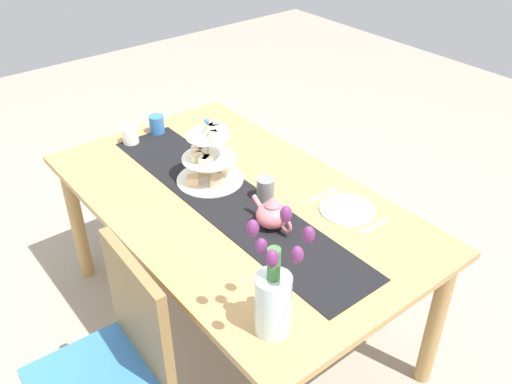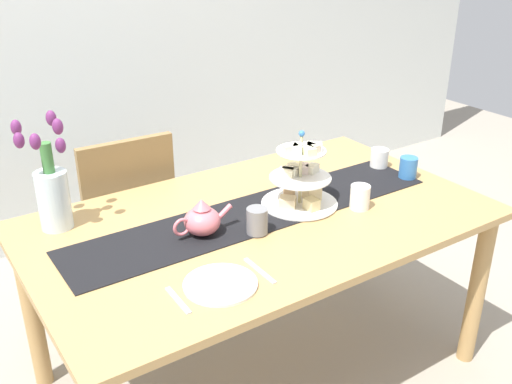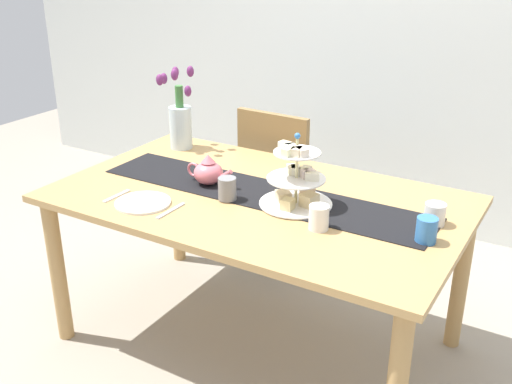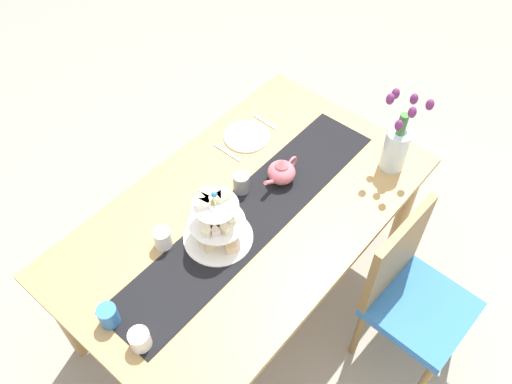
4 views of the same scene
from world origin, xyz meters
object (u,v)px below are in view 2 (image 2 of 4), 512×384
at_px(dining_table, 261,238).
at_px(chair_left, 124,216).
at_px(teapot, 202,220).
at_px(tiered_cake_stand, 301,180).
at_px(cream_jug, 379,158).
at_px(dinner_plate_left, 220,284).
at_px(fork_left, 178,300).
at_px(mug_orange, 408,168).
at_px(mug_white_text, 360,197).
at_px(knife_left, 260,271).
at_px(mug_grey, 257,221).
at_px(tulip_vase, 52,190).

height_order(dining_table, chair_left, chair_left).
bearing_deg(teapot, tiered_cake_stand, 0.08).
distance_m(cream_jug, dinner_plate_left, 1.16).
relative_size(tiered_cake_stand, dinner_plate_left, 1.32).
distance_m(dining_table, fork_left, 0.60).
distance_m(tiered_cake_stand, mug_orange, 0.55).
height_order(dinner_plate_left, mug_orange, mug_orange).
xyz_separation_m(dining_table, chair_left, (-0.27, 0.74, -0.14)).
bearing_deg(mug_white_text, chair_left, 125.30).
relative_size(dinner_plate_left, fork_left, 1.53).
relative_size(dining_table, cream_jug, 20.30).
xyz_separation_m(chair_left, fork_left, (-0.24, -1.05, 0.24)).
bearing_deg(teapot, dining_table, 0.00).
height_order(chair_left, dinner_plate_left, chair_left).
relative_size(knife_left, mug_white_text, 1.79).
relative_size(cream_jug, mug_white_text, 0.89).
distance_m(tiered_cake_stand, cream_jug, 0.55).
distance_m(dinner_plate_left, mug_grey, 0.35).
distance_m(chair_left, fork_left, 1.10).
bearing_deg(teapot, tulip_vase, 140.21).
relative_size(teapot, mug_grey, 2.51).
height_order(dining_table, mug_white_text, mug_white_text).
bearing_deg(mug_grey, mug_orange, 3.60).
bearing_deg(dinner_plate_left, teapot, 70.49).
distance_m(teapot, mug_orange, 0.99).
xyz_separation_m(dinner_plate_left, mug_orange, (1.10, 0.26, 0.04)).
distance_m(knife_left, mug_grey, 0.25).
bearing_deg(knife_left, mug_white_text, 15.55).
bearing_deg(mug_grey, tulip_vase, 142.46).
distance_m(cream_jug, mug_orange, 0.16).
bearing_deg(mug_grey, teapot, 148.69).
bearing_deg(cream_jug, dinner_plate_left, -158.66).
xyz_separation_m(chair_left, mug_orange, (1.00, -0.79, 0.28)).
relative_size(fork_left, knife_left, 0.88).
xyz_separation_m(dinner_plate_left, knife_left, (0.14, 0.00, -0.00)).
height_order(dining_table, fork_left, fork_left).
distance_m(mug_white_text, mug_orange, 0.39).
bearing_deg(mug_white_text, knife_left, -164.45).
bearing_deg(cream_jug, mug_white_text, -144.01).
relative_size(dining_table, teapot, 7.24).
relative_size(dining_table, knife_left, 10.15).
distance_m(tulip_vase, mug_white_text, 1.14).
relative_size(dining_table, tulip_vase, 4.05).
bearing_deg(mug_white_text, mug_orange, 15.34).
bearing_deg(dining_table, chair_left, 110.26).
height_order(teapot, dinner_plate_left, teapot).
height_order(dinner_plate_left, mug_white_text, mug_white_text).
bearing_deg(dinner_plate_left, dining_table, 40.78).
xyz_separation_m(chair_left, teapot, (0.02, -0.74, 0.29)).
bearing_deg(mug_grey, knife_left, -121.98).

